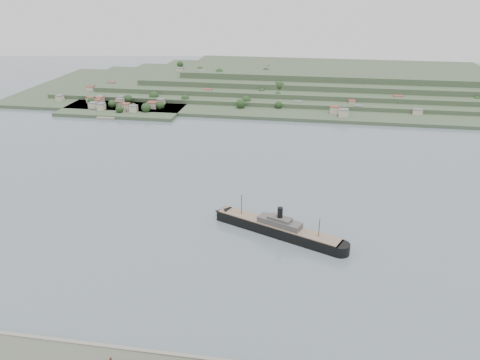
# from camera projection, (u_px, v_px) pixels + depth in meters

# --- Properties ---
(ground) EXTENTS (1400.00, 1400.00, 0.00)m
(ground) POSITION_uv_depth(u_px,v_px,m) (254.00, 210.00, 340.25)
(ground) COLOR slate
(ground) RESTS_ON ground
(far_peninsula) EXTENTS (760.00, 309.00, 30.00)m
(far_peninsula) POSITION_uv_depth(u_px,v_px,m) (309.00, 83.00, 686.95)
(far_peninsula) COLOR #3A5035
(far_peninsula) RESTS_ON ground
(steamship) EXTENTS (94.38, 48.19, 23.94)m
(steamship) POSITION_uv_depth(u_px,v_px,m) (274.00, 227.00, 307.34)
(steamship) COLOR black
(steamship) RESTS_ON ground
(ferry_west) EXTENTS (19.27, 10.54, 6.97)m
(ferry_west) POSITION_uv_depth(u_px,v_px,m) (127.00, 114.00, 570.98)
(ferry_west) COLOR black
(ferry_west) RESTS_ON ground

